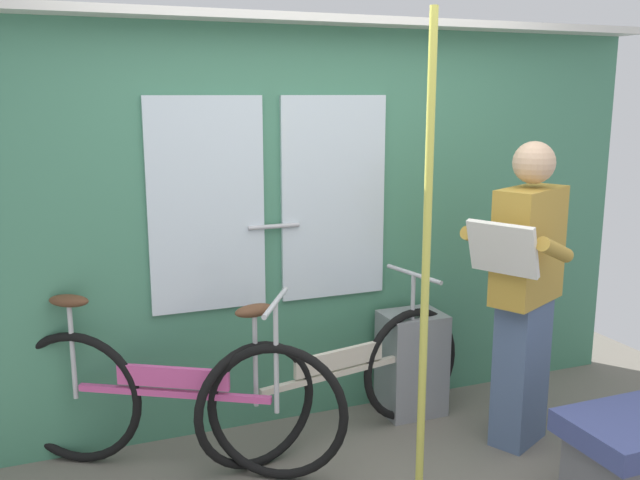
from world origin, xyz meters
TOP-DOWN VIEW (x-y plane):
  - train_door_wall at (-0.01, 1.17)m, footprint 4.12×0.28m
  - bicycle_near_door at (-0.82, 0.81)m, footprint 1.47×0.90m
  - bicycle_leaning_behind at (0.03, 0.78)m, footprint 1.60×0.49m
  - passenger_reading_newspaper at (0.91, 0.43)m, footprint 0.61×0.55m
  - trash_bin_by_wall at (0.57, 0.96)m, footprint 0.34×0.28m
  - handrail_pole at (0.18, 0.18)m, footprint 0.04×0.04m

SIDE VIEW (x-z plane):
  - trash_bin_by_wall at x=0.57m, z-range 0.00..0.59m
  - bicycle_leaning_behind at x=0.03m, z-range -0.08..0.78m
  - bicycle_near_door at x=-0.82m, z-range -0.08..0.81m
  - passenger_reading_newspaper at x=0.91m, z-range 0.04..1.62m
  - handrail_pole at x=0.18m, z-range 0.00..2.15m
  - train_door_wall at x=-0.01m, z-range 0.05..2.24m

